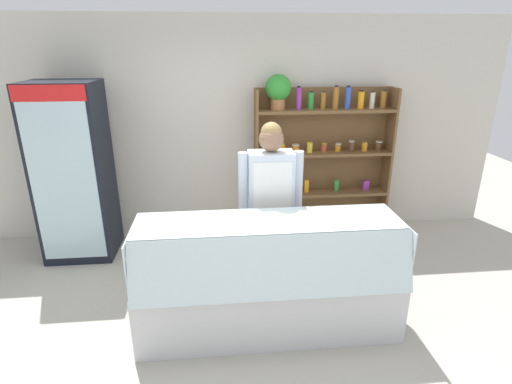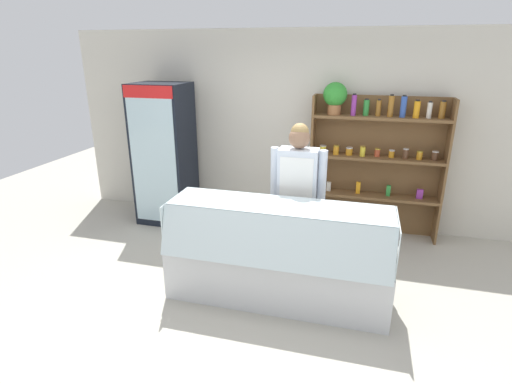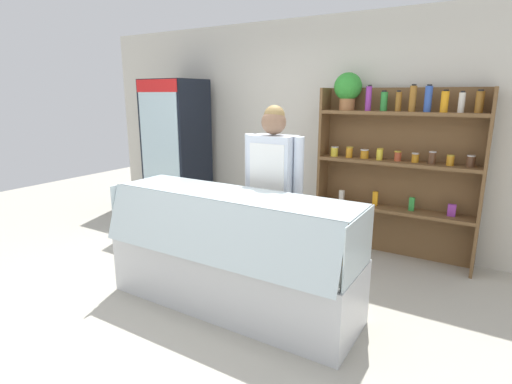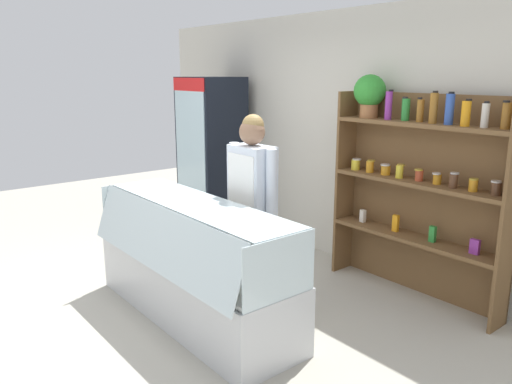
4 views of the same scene
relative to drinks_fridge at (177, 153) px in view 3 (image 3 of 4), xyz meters
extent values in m
plane|color=#B7B2A3|center=(1.87, -1.59, -1.00)|extent=(12.00, 12.00, 0.00)
cube|color=beige|center=(1.87, 0.52, 0.35)|extent=(6.80, 0.10, 2.70)
cube|color=black|center=(0.00, 0.01, 0.00)|extent=(0.75, 0.65, 2.00)
cube|color=silver|center=(0.00, -0.32, 0.00)|extent=(0.67, 0.01, 1.80)
cube|color=red|center=(0.00, -0.32, 0.91)|extent=(0.71, 0.01, 0.16)
cylinder|color=silver|center=(-0.24, -0.26, -0.65)|extent=(0.05, 0.05, 0.20)
cylinder|color=#3356B2|center=(-0.08, -0.26, -0.64)|extent=(0.05, 0.05, 0.21)
cylinder|color=#3356B2|center=(0.08, -0.26, -0.65)|extent=(0.05, 0.05, 0.21)
cylinder|color=purple|center=(0.24, -0.26, -0.64)|extent=(0.05, 0.05, 0.22)
cylinder|color=#3356B2|center=(-0.21, -0.26, -0.13)|extent=(0.07, 0.07, 0.17)
cylinder|color=orange|center=(0.00, -0.26, -0.14)|extent=(0.06, 0.06, 0.16)
cylinder|color=purple|center=(0.21, -0.26, -0.11)|extent=(0.05, 0.05, 0.21)
cylinder|color=silver|center=(-0.21, -0.26, 0.41)|extent=(0.07, 0.07, 0.18)
cylinder|color=#2D8C38|center=(0.00, -0.26, 0.39)|extent=(0.05, 0.05, 0.16)
cylinder|color=#9E6623|center=(0.21, -0.26, 0.43)|extent=(0.05, 0.05, 0.22)
cube|color=brown|center=(2.93, 0.39, -0.06)|extent=(1.71, 0.02, 1.87)
cube|color=brown|center=(2.09, 0.25, -0.06)|extent=(0.03, 0.28, 1.87)
cube|color=brown|center=(3.77, 0.25, -0.06)|extent=(0.03, 0.28, 1.87)
cube|color=brown|center=(2.93, 0.25, -0.44)|extent=(1.65, 0.28, 0.04)
cube|color=brown|center=(2.93, 0.25, 0.09)|extent=(1.65, 0.28, 0.04)
cube|color=brown|center=(2.93, 0.25, 0.61)|extent=(1.65, 0.28, 0.04)
cylinder|color=#996038|center=(2.35, 0.25, 0.69)|extent=(0.17, 0.17, 0.13)
sphere|color=#2E8E2D|center=(2.35, 0.25, 0.89)|extent=(0.31, 0.31, 0.31)
cylinder|color=purple|center=(2.59, 0.22, 0.76)|extent=(0.06, 0.06, 0.26)
cylinder|color=black|center=(2.59, 0.25, 0.89)|extent=(0.04, 0.04, 0.02)
cylinder|color=#2D8C38|center=(2.74, 0.26, 0.73)|extent=(0.07, 0.07, 0.20)
cylinder|color=black|center=(2.74, 0.25, 0.84)|extent=(0.05, 0.05, 0.02)
cylinder|color=#9E6623|center=(2.89, 0.26, 0.73)|extent=(0.06, 0.06, 0.20)
cylinder|color=black|center=(2.89, 0.25, 0.84)|extent=(0.04, 0.04, 0.02)
cylinder|color=#9E6623|center=(3.04, 0.24, 0.76)|extent=(0.07, 0.07, 0.26)
cylinder|color=black|center=(3.04, 0.25, 0.90)|extent=(0.04, 0.04, 0.02)
cylinder|color=#3356B2|center=(3.19, 0.24, 0.76)|extent=(0.07, 0.07, 0.25)
cylinder|color=black|center=(3.19, 0.25, 0.89)|extent=(0.05, 0.05, 0.02)
cylinder|color=orange|center=(3.34, 0.22, 0.73)|extent=(0.07, 0.07, 0.20)
cylinder|color=black|center=(3.34, 0.25, 0.84)|extent=(0.05, 0.05, 0.02)
cylinder|color=silver|center=(3.49, 0.24, 0.73)|extent=(0.06, 0.06, 0.19)
cylinder|color=black|center=(3.49, 0.25, 0.83)|extent=(0.04, 0.04, 0.02)
cylinder|color=#9E6623|center=(3.64, 0.28, 0.73)|extent=(0.08, 0.08, 0.20)
cylinder|color=black|center=(3.64, 0.25, 0.84)|extent=(0.05, 0.05, 0.02)
cylinder|color=yellow|center=(2.23, 0.23, 0.15)|extent=(0.09, 0.09, 0.10)
cylinder|color=silver|center=(2.23, 0.25, 0.21)|extent=(0.09, 0.09, 0.01)
cylinder|color=orange|center=(2.41, 0.23, 0.16)|extent=(0.07, 0.07, 0.11)
cylinder|color=gold|center=(2.41, 0.25, 0.22)|extent=(0.08, 0.08, 0.01)
cylinder|color=orange|center=(2.58, 0.25, 0.15)|extent=(0.09, 0.09, 0.09)
cylinder|color=silver|center=(2.58, 0.25, 0.20)|extent=(0.09, 0.09, 0.01)
cylinder|color=yellow|center=(2.75, 0.23, 0.16)|extent=(0.07, 0.07, 0.12)
cylinder|color=gold|center=(2.75, 0.25, 0.23)|extent=(0.07, 0.07, 0.01)
cylinder|color=#BF4C2D|center=(2.94, 0.26, 0.15)|extent=(0.07, 0.07, 0.10)
cylinder|color=gold|center=(2.94, 0.25, 0.21)|extent=(0.07, 0.07, 0.01)
cylinder|color=orange|center=(3.11, 0.26, 0.15)|extent=(0.07, 0.07, 0.09)
cylinder|color=silver|center=(3.11, 0.25, 0.20)|extent=(0.07, 0.07, 0.01)
cylinder|color=brown|center=(3.28, 0.24, 0.16)|extent=(0.07, 0.07, 0.12)
cylinder|color=silver|center=(3.28, 0.25, 0.23)|extent=(0.07, 0.07, 0.01)
cylinder|color=orange|center=(3.45, 0.25, 0.15)|extent=(0.07, 0.07, 0.10)
cylinder|color=gold|center=(3.45, 0.25, 0.21)|extent=(0.07, 0.07, 0.01)
cylinder|color=brown|center=(3.63, 0.26, 0.16)|extent=(0.08, 0.08, 0.11)
cylinder|color=silver|center=(3.63, 0.25, 0.22)|extent=(0.08, 0.08, 0.01)
cube|color=silver|center=(2.34, 0.25, -0.36)|extent=(0.06, 0.04, 0.13)
cube|color=orange|center=(2.73, 0.25, -0.34)|extent=(0.06, 0.04, 0.16)
cube|color=#2D8C38|center=(3.13, 0.25, -0.35)|extent=(0.06, 0.04, 0.15)
cube|color=purple|center=(3.52, 0.25, -0.36)|extent=(0.08, 0.04, 0.13)
cube|color=silver|center=(2.01, -1.56, -0.73)|extent=(2.20, 0.68, 0.55)
cube|color=white|center=(2.01, -1.56, -0.43)|extent=(2.14, 0.62, 0.03)
cube|color=silver|center=(2.01, -1.88, -0.23)|extent=(2.16, 0.16, 0.47)
cube|color=silver|center=(2.01, -1.51, 0.00)|extent=(2.16, 0.52, 0.01)
cube|color=silver|center=(0.92, -1.56, -0.23)|extent=(0.01, 0.64, 0.45)
cube|color=silver|center=(3.10, -1.56, -0.23)|extent=(0.01, 0.64, 0.45)
cube|color=tan|center=(1.09, -1.48, -0.39)|extent=(0.16, 0.13, 0.06)
cube|color=white|center=(1.09, -1.68, -0.39)|extent=(0.05, 0.03, 0.02)
cube|color=tan|center=(1.32, -1.48, -0.39)|extent=(0.16, 0.11, 0.05)
cube|color=white|center=(1.32, -1.68, -0.39)|extent=(0.05, 0.03, 0.02)
cube|color=tan|center=(1.55, -1.48, -0.39)|extent=(0.16, 0.12, 0.05)
cube|color=white|center=(1.55, -1.68, -0.39)|extent=(0.05, 0.03, 0.02)
cube|color=tan|center=(1.78, -1.48, -0.39)|extent=(0.16, 0.11, 0.04)
cube|color=white|center=(1.78, -1.68, -0.39)|extent=(0.05, 0.03, 0.02)
cube|color=beige|center=(2.01, -1.48, -0.39)|extent=(0.16, 0.14, 0.05)
cube|color=white|center=(2.01, -1.68, -0.39)|extent=(0.05, 0.03, 0.02)
cube|color=beige|center=(2.24, -1.48, -0.39)|extent=(0.17, 0.13, 0.04)
cube|color=white|center=(2.24, -1.68, -0.39)|extent=(0.05, 0.03, 0.02)
cube|color=tan|center=(2.48, -1.48, -0.39)|extent=(0.16, 0.11, 0.05)
cube|color=white|center=(2.48, -1.68, -0.39)|extent=(0.05, 0.03, 0.02)
cube|color=tan|center=(2.71, -1.48, -0.39)|extent=(0.17, 0.13, 0.05)
cube|color=white|center=(2.71, -1.68, -0.39)|extent=(0.05, 0.03, 0.02)
cube|color=tan|center=(2.94, -1.48, -0.39)|extent=(0.17, 0.12, 0.06)
cube|color=white|center=(2.94, -1.68, -0.39)|extent=(0.05, 0.03, 0.02)
cylinder|color=#C1706B|center=(1.09, -1.66, -0.34)|extent=(0.15, 0.15, 0.15)
cylinder|color=#C1706B|center=(1.31, -1.66, -0.35)|extent=(0.16, 0.15, 0.13)
cylinder|color=#A35B4C|center=(1.53, -1.66, -0.36)|extent=(0.15, 0.12, 0.12)
cylinder|color=white|center=(2.56, -1.64, -0.30)|extent=(0.07, 0.07, 0.23)
cylinder|color=white|center=(2.66, -1.64, -0.32)|extent=(0.07, 0.07, 0.19)
cylinder|color=#383D51|center=(2.01, -0.99, -0.60)|extent=(0.13, 0.13, 0.79)
cylinder|color=#383D51|center=(2.19, -0.99, -0.60)|extent=(0.13, 0.13, 0.79)
cube|color=silver|center=(2.10, -0.99, 0.12)|extent=(0.41, 0.24, 0.65)
cube|color=white|center=(2.10, -1.12, -0.23)|extent=(0.35, 0.01, 1.22)
cylinder|color=silver|center=(1.84, -0.99, 0.15)|extent=(0.09, 0.09, 0.59)
cylinder|color=silver|center=(2.36, -0.99, 0.15)|extent=(0.09, 0.09, 0.59)
sphere|color=#8C664C|center=(2.10, -0.99, 0.56)|extent=(0.22, 0.22, 0.22)
sphere|color=#997A47|center=(2.10, -0.98, 0.62)|extent=(0.19, 0.19, 0.19)
camera|label=1|loc=(1.62, -4.46, 1.35)|focal=28.00mm
camera|label=2|loc=(2.73, -5.05, 1.42)|focal=28.00mm
camera|label=3|loc=(3.85, -4.17, 0.81)|focal=28.00mm
camera|label=4|loc=(5.41, -3.64, 1.05)|focal=35.00mm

